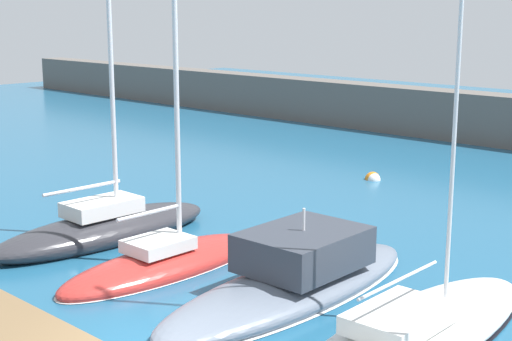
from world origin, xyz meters
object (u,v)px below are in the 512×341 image
(sailboat_white_fourth, at_px, (415,331))
(mooring_buoy_white, at_px, (374,180))
(sailboat_red_second, at_px, (165,261))
(mooring_buoy_orange, at_px, (373,179))
(motorboat_slate_third, at_px, (295,279))
(sailboat_charcoal_nearest, at_px, (105,225))

(sailboat_white_fourth, bearing_deg, mooring_buoy_white, 36.49)
(sailboat_red_second, bearing_deg, mooring_buoy_orange, 10.06)
(mooring_buoy_white, bearing_deg, mooring_buoy_orange, 149.44)
(mooring_buoy_white, bearing_deg, motorboat_slate_third, -63.14)
(sailboat_charcoal_nearest, relative_size, sailboat_white_fourth, 1.21)
(sailboat_charcoal_nearest, distance_m, mooring_buoy_white, 13.93)
(sailboat_white_fourth, bearing_deg, sailboat_red_second, 93.79)
(sailboat_white_fourth, bearing_deg, motorboat_slate_third, 82.98)
(motorboat_slate_third, distance_m, mooring_buoy_orange, 14.91)
(sailboat_red_second, bearing_deg, sailboat_white_fourth, -84.64)
(sailboat_white_fourth, bearing_deg, mooring_buoy_orange, 36.63)
(sailboat_red_second, xyz_separation_m, mooring_buoy_orange, (-2.65, 14.45, -0.26))
(sailboat_red_second, xyz_separation_m, sailboat_white_fourth, (8.21, 0.82, -0.01))
(sailboat_charcoal_nearest, relative_size, mooring_buoy_orange, 25.36)
(sailboat_red_second, relative_size, mooring_buoy_orange, 21.70)
(sailboat_charcoal_nearest, relative_size, mooring_buoy_white, 28.25)
(sailboat_charcoal_nearest, xyz_separation_m, sailboat_red_second, (3.80, -0.52, -0.25))
(motorboat_slate_third, bearing_deg, sailboat_charcoal_nearest, 92.92)
(sailboat_red_second, relative_size, sailboat_white_fourth, 1.04)
(sailboat_red_second, distance_m, motorboat_slate_third, 4.32)
(sailboat_white_fourth, bearing_deg, sailboat_charcoal_nearest, 89.50)
(sailboat_charcoal_nearest, distance_m, motorboat_slate_third, 7.98)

